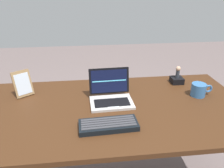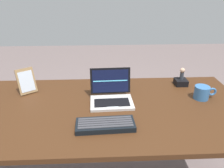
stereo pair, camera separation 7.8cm
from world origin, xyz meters
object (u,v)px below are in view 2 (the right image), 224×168
(photo_frame, at_px, (26,81))
(figurine, at_px, (182,73))
(coffee_mug, at_px, (202,93))
(external_keyboard, at_px, (105,125))
(laptop_front, at_px, (111,96))
(figurine_stand, at_px, (181,82))

(photo_frame, bearing_deg, figurine, 3.96)
(coffee_mug, bearing_deg, photo_frame, 173.25)
(external_keyboard, distance_m, coffee_mug, 0.66)
(laptop_front, relative_size, external_keyboard, 0.87)
(laptop_front, bearing_deg, external_keyboard, -98.97)
(laptop_front, height_order, coffee_mug, laptop_front)
(external_keyboard, xyz_separation_m, photo_frame, (-0.50, 0.40, 0.07))
(figurine_stand, distance_m, figurine, 0.07)
(figurine, bearing_deg, external_keyboard, -138.76)
(figurine_stand, distance_m, coffee_mug, 0.21)
(coffee_mug, bearing_deg, external_keyboard, -155.82)
(laptop_front, xyz_separation_m, photo_frame, (-0.54, 0.14, 0.04))
(laptop_front, relative_size, figurine_stand, 3.12)
(laptop_front, relative_size, figurine, 3.04)
(external_keyboard, relative_size, figurine, 3.52)
(figurine, bearing_deg, figurine_stand, 0.00)
(coffee_mug, bearing_deg, laptop_front, -178.80)
(external_keyboard, bearing_deg, photo_frame, 141.20)
(laptop_front, bearing_deg, figurine_stand, 23.24)
(photo_frame, xyz_separation_m, figurine_stand, (1.04, 0.07, -0.06))
(figurine, bearing_deg, laptop_front, -156.76)
(figurine_stand, height_order, coffee_mug, coffee_mug)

